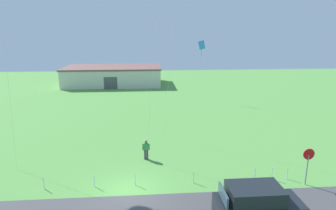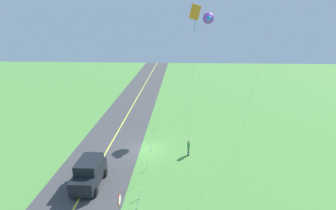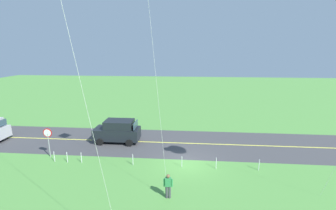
{
  "view_description": "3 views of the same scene",
  "coord_description": "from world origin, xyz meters",
  "px_view_note": "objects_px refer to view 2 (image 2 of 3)",
  "views": [
    {
      "loc": [
        1.2,
        -16.09,
        9.74
      ],
      "look_at": [
        2.58,
        1.23,
        5.3
      ],
      "focal_mm": 30.02,
      "sensor_mm": 36.0,
      "label": 1
    },
    {
      "loc": [
        26.75,
        3.84,
        13.45
      ],
      "look_at": [
        1.18,
        2.52,
        5.4
      ],
      "focal_mm": 29.68,
      "sensor_mm": 36.0,
      "label": 2
    },
    {
      "loc": [
        0.07,
        17.04,
        8.97
      ],
      "look_at": [
        1.51,
        -0.13,
        4.77
      ],
      "focal_mm": 24.56,
      "sensor_mm": 36.0,
      "label": 3
    }
  ],
  "objects_px": {
    "person_adult_near": "(188,148)",
    "kite_green_far": "(208,18)",
    "car_suv_foreground": "(89,172)",
    "stop_sign": "(120,205)",
    "kite_red_low": "(195,16)"
  },
  "relations": [
    {
      "from": "stop_sign",
      "to": "kite_green_far",
      "type": "distance_m",
      "value": 25.0
    },
    {
      "from": "car_suv_foreground",
      "to": "kite_green_far",
      "type": "xyz_separation_m",
      "value": [
        -16.13,
        10.77,
        12.27
      ]
    },
    {
      "from": "person_adult_near",
      "to": "kite_green_far",
      "type": "relative_size",
      "value": 0.11
    },
    {
      "from": "stop_sign",
      "to": "kite_green_far",
      "type": "xyz_separation_m",
      "value": [
        -20.97,
        7.08,
        11.62
      ]
    },
    {
      "from": "kite_red_low",
      "to": "car_suv_foreground",
      "type": "bearing_deg",
      "value": -62.5
    },
    {
      "from": "person_adult_near",
      "to": "kite_green_far",
      "type": "distance_m",
      "value": 16.52
    },
    {
      "from": "car_suv_foreground",
      "to": "kite_red_low",
      "type": "distance_m",
      "value": 15.77
    },
    {
      "from": "car_suv_foreground",
      "to": "stop_sign",
      "type": "height_order",
      "value": "stop_sign"
    },
    {
      "from": "person_adult_near",
      "to": "kite_green_far",
      "type": "height_order",
      "value": "kite_green_far"
    },
    {
      "from": "stop_sign",
      "to": "person_adult_near",
      "type": "distance_m",
      "value": 11.55
    },
    {
      "from": "kite_red_low",
      "to": "kite_green_far",
      "type": "distance_m",
      "value": 11.84
    },
    {
      "from": "kite_green_far",
      "to": "stop_sign",
      "type": "bearing_deg",
      "value": -18.66
    },
    {
      "from": "car_suv_foreground",
      "to": "kite_green_far",
      "type": "height_order",
      "value": "kite_green_far"
    },
    {
      "from": "car_suv_foreground",
      "to": "person_adult_near",
      "type": "height_order",
      "value": "car_suv_foreground"
    },
    {
      "from": "stop_sign",
      "to": "car_suv_foreground",
      "type": "bearing_deg",
      "value": -142.73
    }
  ]
}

